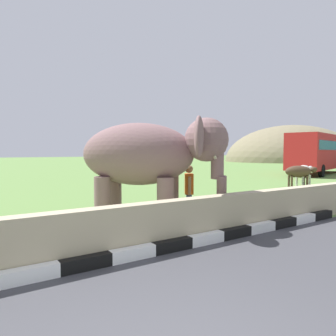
% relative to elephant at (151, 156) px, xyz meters
% --- Properties ---
extents(striped_curb, '(16.20, 0.20, 0.24)m').
position_rel_elephant_xyz_m(striped_curb, '(-2.98, -2.13, -1.80)').
color(striped_curb, white).
rests_on(striped_curb, ground_plane).
extents(barrier_parapet, '(28.00, 0.36, 1.00)m').
position_rel_elephant_xyz_m(barrier_parapet, '(-0.63, -1.83, -1.42)').
color(barrier_parapet, tan).
rests_on(barrier_parapet, ground_plane).
extents(elephant, '(3.87, 3.80, 2.94)m').
position_rel_elephant_xyz_m(elephant, '(0.00, 0.00, 0.00)').
color(elephant, '#7E5C5E').
rests_on(elephant, ground_plane).
extents(person_handler, '(0.45, 0.60, 1.66)m').
position_rel_elephant_xyz_m(person_handler, '(1.16, -0.19, -1.00)').
color(person_handler, navy).
rests_on(person_handler, ground_plane).
extents(bus_red, '(10.35, 5.21, 3.50)m').
position_rel_elephant_xyz_m(bus_red, '(22.11, 8.39, 0.16)').
color(bus_red, '#B21E1E').
rests_on(bus_red, ground_plane).
extents(cow_near, '(1.85, 1.29, 1.23)m').
position_rel_elephant_xyz_m(cow_near, '(11.69, 3.29, -1.05)').
color(cow_near, '#473323').
rests_on(cow_near, ground_plane).
extents(cow_mid, '(1.92, 0.82, 1.23)m').
position_rel_elephant_xyz_m(cow_mid, '(12.48, 3.50, -1.05)').
color(cow_mid, beige).
rests_on(cow_mid, ground_plane).
extents(hill_east, '(29.97, 23.97, 14.76)m').
position_rel_elephant_xyz_m(hill_east, '(52.37, 31.94, -1.92)').
color(hill_east, '#796F53').
rests_on(hill_east, ground_plane).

